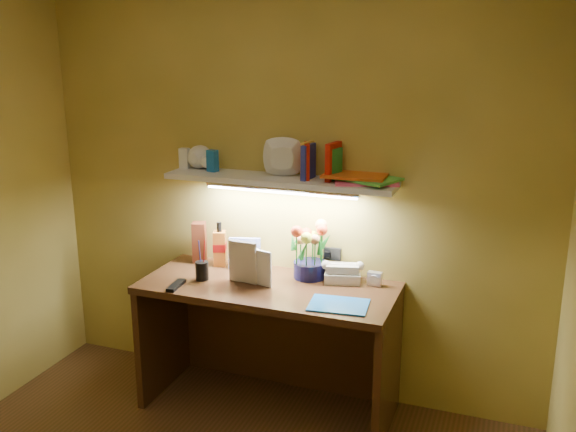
% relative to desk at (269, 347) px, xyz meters
% --- Properties ---
extents(desk, '(1.40, 0.60, 0.75)m').
position_rel_desk_xyz_m(desk, '(0.00, 0.00, 0.00)').
color(desk, '#37200F').
rests_on(desk, ground).
extents(flower_bouquet, '(0.25, 0.25, 0.32)m').
position_rel_desk_xyz_m(flower_bouquet, '(0.18, 0.19, 0.54)').
color(flower_bouquet, '#0D0E38').
rests_on(flower_bouquet, desk).
extents(telephone, '(0.23, 0.19, 0.12)m').
position_rel_desk_xyz_m(telephone, '(0.37, 0.19, 0.43)').
color(telephone, beige).
rests_on(telephone, desk).
extents(desk_clock, '(0.08, 0.04, 0.08)m').
position_rel_desk_xyz_m(desk_clock, '(0.55, 0.19, 0.41)').
color(desk_clock, silver).
rests_on(desk_clock, desk).
extents(whisky_bottle, '(0.09, 0.09, 0.27)m').
position_rel_desk_xyz_m(whisky_bottle, '(-0.39, 0.20, 0.51)').
color(whisky_bottle, '#C76821').
rests_on(whisky_bottle, desk).
extents(whisky_box, '(0.10, 0.10, 0.24)m').
position_rel_desk_xyz_m(whisky_box, '(-0.53, 0.21, 0.50)').
color(whisky_box, '#622914').
rests_on(whisky_box, desk).
extents(pen_cup, '(0.10, 0.10, 0.18)m').
position_rel_desk_xyz_m(pen_cup, '(-0.37, -0.05, 0.46)').
color(pen_cup, black).
rests_on(pen_cup, desk).
extents(art_card, '(0.19, 0.08, 0.18)m').
position_rel_desk_xyz_m(art_card, '(-0.23, 0.20, 0.47)').
color(art_card, silver).
rests_on(art_card, desk).
extents(tv_remote, '(0.06, 0.17, 0.02)m').
position_rel_desk_xyz_m(tv_remote, '(-0.45, -0.20, 0.38)').
color(tv_remote, black).
rests_on(tv_remote, desk).
extents(blue_folder, '(0.32, 0.25, 0.01)m').
position_rel_desk_xyz_m(blue_folder, '(0.44, -0.14, 0.38)').
color(blue_folder, blue).
rests_on(blue_folder, desk).
extents(desk_book_a, '(0.18, 0.05, 0.24)m').
position_rel_desk_xyz_m(desk_book_a, '(-0.23, -0.00, 0.49)').
color(desk_book_a, beige).
rests_on(desk_book_a, desk).
extents(desk_book_b, '(0.14, 0.06, 0.20)m').
position_rel_desk_xyz_m(desk_book_b, '(-0.11, 0.01, 0.48)').
color(desk_book_b, white).
rests_on(desk_book_b, desk).
extents(wall_shelf, '(1.32, 0.35, 0.23)m').
position_rel_desk_xyz_m(wall_shelf, '(0.01, 0.19, 0.96)').
color(wall_shelf, white).
rests_on(wall_shelf, ground).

